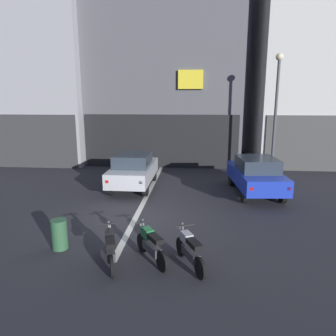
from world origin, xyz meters
TOP-DOWN VIEW (x-y plane):
  - ground_plane at (0.00, 0.00)m, footprint 120.00×120.00m
  - lane_centre_line at (0.00, 6.00)m, footprint 0.20×18.00m
  - building_corner_left at (-9.58, 12.49)m, footprint 9.54×9.66m
  - building_mid_block at (-0.04, 12.49)m, footprint 9.65×8.17m
  - building_far_right at (10.77, 12.49)m, footprint 9.77×8.53m
  - car_silver_crossing_near at (-0.81, 3.89)m, footprint 1.78×4.11m
  - car_blue_parked_kerbside at (4.72, 3.42)m, footprint 2.12×4.24m
  - car_grey_down_street at (0.87, 11.02)m, footprint 2.28×4.29m
  - street_lamp at (5.98, 5.95)m, footprint 0.36×0.36m
  - motorcycle_black_row_leftmost at (-0.02, -3.10)m, footprint 0.67×1.61m
  - motorcycle_green_row_left_mid at (0.97, -2.84)m, footprint 1.00×1.42m
  - motorcycle_silver_row_centre at (1.97, -3.03)m, footprint 0.80×1.54m
  - trash_bin at (-1.67, -2.40)m, footprint 0.44×0.44m

SIDE VIEW (x-z plane):
  - ground_plane at x=0.00m, z-range 0.00..0.00m
  - lane_centre_line at x=0.00m, z-range 0.00..0.01m
  - trash_bin at x=-1.67m, z-range 0.00..0.85m
  - motorcycle_black_row_leftmost at x=-0.02m, z-range -0.03..0.95m
  - motorcycle_green_row_left_mid at x=0.97m, z-range -0.03..0.95m
  - motorcycle_silver_row_centre at x=1.97m, z-range -0.03..0.95m
  - car_silver_crossing_near at x=-0.81m, z-range 0.07..1.71m
  - car_blue_parked_kerbside at x=4.72m, z-range 0.07..1.71m
  - car_grey_down_street at x=0.87m, z-range 0.07..1.71m
  - street_lamp at x=5.98m, z-range 0.72..6.97m
  - building_far_right at x=10.77m, z-range -0.01..15.03m
  - building_mid_block at x=-0.04m, z-range -0.02..18.44m
  - building_corner_left at x=-9.58m, z-range -0.01..18.58m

